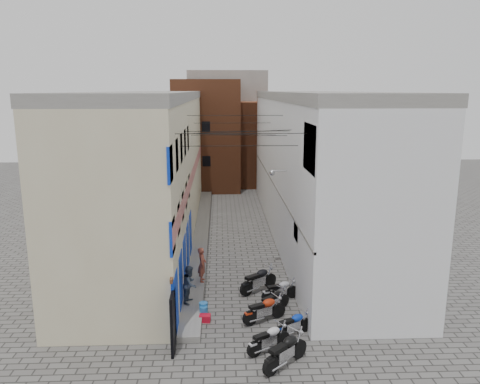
{
  "coord_description": "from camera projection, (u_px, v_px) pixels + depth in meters",
  "views": [
    {
      "loc": [
        -0.81,
        -15.64,
        9.11
      ],
      "look_at": [
        0.39,
        12.24,
        3.0
      ],
      "focal_mm": 35.0,
      "sensor_mm": 36.0,
      "label": 1
    }
  ],
  "objects": [
    {
      "name": "motorcycle_g",
      "position": [
        259.0,
        279.0,
        21.47
      ],
      "size": [
        2.11,
        1.84,
        1.24
      ],
      "primitive_type": null,
      "rotation": [
        0.0,
        0.0,
        -0.92
      ],
      "color": "black",
      "rests_on": "ground"
    },
    {
      "name": "building_far_brick_right",
      "position": [
        259.0,
        143.0,
        45.79
      ],
      "size": [
        5.0,
        6.0,
        8.0
      ],
      "primitive_type": "cube",
      "color": "brown",
      "rests_on": "ground"
    },
    {
      "name": "plinth",
      "position": [
        201.0,
        234.0,
        29.82
      ],
      "size": [
        0.9,
        26.0,
        0.25
      ],
      "primitive_type": "cube",
      "color": "slate",
      "rests_on": "ground"
    },
    {
      "name": "building_far_concrete",
      "position": [
        227.0,
        125.0,
        49.25
      ],
      "size": [
        8.0,
        5.0,
        11.0
      ],
      "primitive_type": "cube",
      "color": "slate",
      "rests_on": "ground"
    },
    {
      "name": "building_left",
      "position": [
        152.0,
        167.0,
        28.71
      ],
      "size": [
        5.1,
        27.0,
        9.0
      ],
      "color": "#C3B693",
      "rests_on": "ground"
    },
    {
      "name": "person_a",
      "position": [
        202.0,
        264.0,
        21.96
      ],
      "size": [
        0.42,
        0.62,
        1.66
      ],
      "primitive_type": "imported",
      "rotation": [
        0.0,
        0.0,
        1.53
      ],
      "color": "brown",
      "rests_on": "plinth"
    },
    {
      "name": "water_jug_near",
      "position": [
        203.0,
        312.0,
        19.08
      ],
      "size": [
        0.38,
        0.38,
        0.47
      ],
      "primitive_type": "cylinder",
      "rotation": [
        0.0,
        0.0,
        0.32
      ],
      "color": "#2570B9",
      "rests_on": "ground"
    },
    {
      "name": "overhead_wires",
      "position": [
        236.0,
        131.0,
        23.18
      ],
      "size": [
        5.8,
        13.02,
        1.32
      ],
      "color": "black",
      "rests_on": "ground"
    },
    {
      "name": "motorcycle_f",
      "position": [
        280.0,
        289.0,
        20.6
      ],
      "size": [
        1.87,
        1.11,
        1.03
      ],
      "primitive_type": null,
      "rotation": [
        0.0,
        0.0,
        -1.24
      ],
      "color": "#A8A8AD",
      "rests_on": "ground"
    },
    {
      "name": "motorcycle_e",
      "position": [
        274.0,
        300.0,
        19.52
      ],
      "size": [
        1.74,
        1.6,
        1.04
      ],
      "primitive_type": null,
      "rotation": [
        0.0,
        0.0,
        -0.87
      ],
      "color": "black",
      "rests_on": "ground"
    },
    {
      "name": "far_shopfront",
      "position": [
        229.0,
        181.0,
        41.58
      ],
      "size": [
        2.0,
        0.3,
        2.4
      ],
      "primitive_type": "cube",
      "color": "black",
      "rests_on": "ground"
    },
    {
      "name": "motorcycle_c",
      "position": [
        293.0,
        323.0,
        17.62
      ],
      "size": [
        1.77,
        1.3,
        1.0
      ],
      "primitive_type": null,
      "rotation": [
        0.0,
        0.0,
        -1.07
      ],
      "color": "#0B2EA6",
      "rests_on": "ground"
    },
    {
      "name": "motorcycle_b",
      "position": [
        269.0,
        338.0,
        16.54
      ],
      "size": [
        1.87,
        1.44,
        1.06
      ],
      "primitive_type": null,
      "rotation": [
        0.0,
        0.0,
        -1.03
      ],
      "color": "silver",
      "rests_on": "ground"
    },
    {
      "name": "person_b",
      "position": [
        190.0,
        284.0,
        19.8
      ],
      "size": [
        0.78,
        0.91,
        1.62
      ],
      "primitive_type": "imported",
      "rotation": [
        0.0,
        0.0,
        1.33
      ],
      "color": "#384454",
      "rests_on": "plinth"
    },
    {
      "name": "red_crate",
      "position": [
        205.0,
        318.0,
        18.77
      ],
      "size": [
        0.47,
        0.37,
        0.28
      ],
      "primitive_type": "cube",
      "rotation": [
        0.0,
        0.0,
        -0.08
      ],
      "color": "red",
      "rests_on": "ground"
    },
    {
      "name": "water_jug_far",
      "position": [
        203.0,
        309.0,
        19.26
      ],
      "size": [
        0.36,
        0.36,
        0.56
      ],
      "primitive_type": "cylinder",
      "rotation": [
        0.0,
        0.0,
        0.01
      ],
      "color": "#2265AA",
      "rests_on": "ground"
    },
    {
      "name": "ground",
      "position": [
        244.0,
        342.0,
        17.24
      ],
      "size": [
        90.0,
        90.0,
        0.0
      ],
      "primitive_type": "plane",
      "color": "#555350",
      "rests_on": "ground"
    },
    {
      "name": "building_far_brick_left",
      "position": [
        207.0,
        135.0,
        43.41
      ],
      "size": [
        6.0,
        6.0,
        10.0
      ],
      "primitive_type": "cube",
      "color": "brown",
      "rests_on": "ground"
    },
    {
      "name": "motorcycle_d",
      "position": [
        264.0,
        308.0,
        18.68
      ],
      "size": [
        2.03,
        1.41,
        1.13
      ],
      "primitive_type": null,
      "rotation": [
        0.0,
        0.0,
        -1.12
      ],
      "color": "#AB270C",
      "rests_on": "ground"
    },
    {
      "name": "building_right",
      "position": [
        313.0,
        165.0,
        29.17
      ],
      "size": [
        5.94,
        26.0,
        9.0
      ],
      "color": "white",
      "rests_on": "ground"
    },
    {
      "name": "motorcycle_a",
      "position": [
        286.0,
        350.0,
        15.62
      ],
      "size": [
        2.04,
        1.92,
        1.23
      ],
      "primitive_type": null,
      "rotation": [
        0.0,
        0.0,
        -0.84
      ],
      "color": "black",
      "rests_on": "ground"
    }
  ]
}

